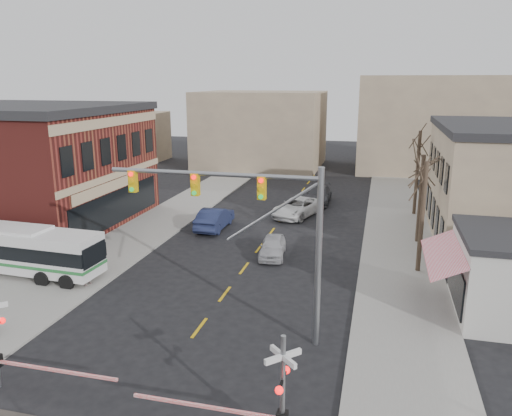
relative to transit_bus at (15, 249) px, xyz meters
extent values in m
plane|color=black|center=(13.08, -5.73, -1.62)|extent=(160.00, 160.00, 0.00)
cube|color=gray|center=(3.58, 14.27, -1.56)|extent=(5.00, 60.00, 0.12)
cube|color=gray|center=(22.58, 14.27, -1.56)|extent=(5.00, 60.00, 0.12)
cube|color=tan|center=(1.13, 10.27, 2.68)|extent=(0.10, 15.00, 0.50)
cube|color=tan|center=(1.13, 10.27, 6.78)|extent=(0.10, 15.00, 0.70)
cube|color=black|center=(1.13, 10.27, 0.18)|extent=(0.08, 13.00, 2.60)
cube|color=red|center=(24.28, 1.27, 1.38)|extent=(1.68, 6.00, 0.87)
cylinder|color=#382B21|center=(23.58, 6.27, 1.88)|extent=(0.28, 0.28, 6.75)
cylinder|color=#382B21|center=(23.88, 12.27, 1.65)|extent=(0.28, 0.28, 6.30)
cylinder|color=#382B21|center=(24.08, 20.27, 2.10)|extent=(0.28, 0.28, 7.20)
cube|color=silver|center=(0.00, 0.00, 0.02)|extent=(11.07, 2.86, 2.38)
cube|color=black|center=(0.00, 0.00, 0.16)|extent=(11.11, 2.90, 0.82)
cube|color=#257135|center=(0.00, 0.00, -0.57)|extent=(11.11, 2.90, 0.18)
cylinder|color=black|center=(0.00, 0.00, -1.16)|extent=(1.02, 2.42, 0.91)
cylinder|color=gray|center=(18.64, -3.84, 2.38)|extent=(0.28, 0.28, 8.00)
cylinder|color=gray|center=(13.90, -3.84, 5.88)|extent=(9.47, 0.20, 0.20)
cube|color=gold|center=(16.14, -3.84, 5.38)|extent=(0.35, 0.30, 1.00)
cube|color=gold|center=(13.14, -3.84, 5.38)|extent=(0.35, 0.30, 1.00)
cube|color=gold|center=(10.14, -3.84, 5.38)|extent=(0.35, 0.30, 1.00)
sphere|color=#FF0C0C|center=(7.26, -9.46, 0.88)|extent=(0.26, 0.26, 0.26)
cube|color=#FF0C0C|center=(9.86, -10.01, -0.52)|extent=(5.00, 0.10, 0.10)
cylinder|color=gray|center=(18.45, -10.66, 0.38)|extent=(0.16, 0.16, 4.00)
cube|color=silver|center=(18.45, -10.66, 1.68)|extent=(1.00, 1.00, 0.18)
cube|color=silver|center=(18.45, -10.66, 1.68)|extent=(1.00, 1.00, 0.18)
sphere|color=#FF0C0C|center=(18.45, -11.21, 0.88)|extent=(0.26, 0.26, 0.26)
sphere|color=#FF0C0C|center=(18.45, -10.11, 0.88)|extent=(0.26, 0.26, 0.26)
cube|color=#FF0C0C|center=(15.85, -10.66, -0.52)|extent=(5.00, 0.10, 0.10)
imported|color=#ACABB0|center=(14.33, 6.88, -0.93)|extent=(2.07, 4.18, 1.37)
imported|color=#1A2243|center=(8.50, 12.08, -0.77)|extent=(1.81, 5.15, 1.69)
imported|color=silver|center=(14.24, 17.28, -0.82)|extent=(4.30, 6.26, 1.59)
imported|color=#3B3C40|center=(15.44, 22.63, -0.85)|extent=(2.21, 5.34, 1.55)
imported|color=#61504E|center=(5.20, -0.64, -0.58)|extent=(0.56, 0.74, 1.84)
imported|color=#313757|center=(2.42, 1.79, -0.59)|extent=(1.10, 1.00, 1.83)
camera|label=1|loc=(20.95, -23.97, 9.80)|focal=35.00mm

